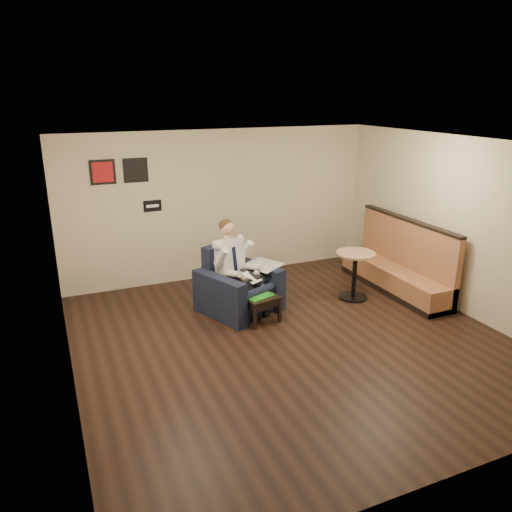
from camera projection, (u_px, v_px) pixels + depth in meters
name	position (u px, v px, depth m)	size (l,w,h in m)	color
ground	(292.00, 340.00, 7.26)	(6.00, 6.00, 0.00)	black
wall_back	(221.00, 205.00, 9.43)	(6.00, 0.02, 2.80)	beige
wall_front	(459.00, 347.00, 4.20)	(6.00, 0.02, 2.80)	beige
wall_left	(61.00, 280.00, 5.69)	(0.02, 6.00, 2.80)	beige
wall_right	(462.00, 226.00, 7.95)	(0.02, 6.00, 2.80)	beige
ceiling	(297.00, 144.00, 6.38)	(6.00, 6.00, 0.02)	white
seating_sign	(152.00, 206.00, 8.90)	(0.32, 0.02, 0.20)	black
art_print_left	(103.00, 172.00, 8.39)	(0.42, 0.03, 0.42)	red
art_print_right	(136.00, 170.00, 8.60)	(0.42, 0.03, 0.42)	black
armchair	(239.00, 281.00, 8.09)	(1.08, 1.08, 1.05)	black
seated_man	(245.00, 271.00, 7.94)	(0.68, 1.02, 1.43)	silver
lap_papers	(250.00, 278.00, 7.89)	(0.24, 0.34, 0.01)	white
newspaper	(263.00, 265.00, 8.26)	(0.45, 0.57, 0.01)	silver
side_table	(259.00, 308.00, 7.83)	(0.52, 0.52, 0.43)	black
green_folder	(258.00, 296.00, 7.73)	(0.43, 0.30, 0.01)	green
coffee_mug	(264.00, 288.00, 7.93)	(0.08, 0.08, 0.09)	white
smartphone	(256.00, 291.00, 7.91)	(0.13, 0.07, 0.01)	black
banquette	(396.00, 256.00, 8.91)	(0.60, 2.51, 1.28)	#A0613E
cafe_table	(354.00, 275.00, 8.61)	(0.67, 0.67, 0.84)	tan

